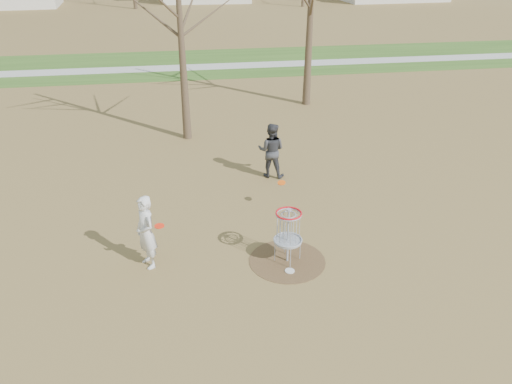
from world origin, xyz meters
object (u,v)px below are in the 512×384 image
(player_standing, at_px, (146,232))
(disc_golf_basket, at_px, (288,227))
(player_throwing, at_px, (271,150))
(disc_grounded, at_px, (290,271))

(player_standing, height_order, disc_golf_basket, player_standing)
(player_throwing, relative_size, disc_grounded, 7.93)
(player_standing, distance_m, player_throwing, 5.67)
(player_throwing, bearing_deg, disc_grounded, 104.54)
(disc_grounded, height_order, disc_golf_basket, disc_golf_basket)
(player_standing, bearing_deg, disc_grounded, 48.58)
(disc_golf_basket, bearing_deg, player_standing, 173.67)
(player_standing, relative_size, disc_golf_basket, 1.30)
(disc_grounded, xyz_separation_m, disc_golf_basket, (0.03, 0.42, 0.89))
(player_throwing, bearing_deg, disc_golf_basket, 104.41)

